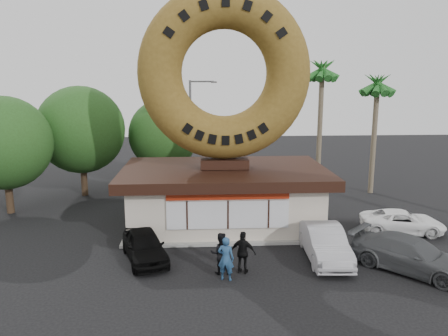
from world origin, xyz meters
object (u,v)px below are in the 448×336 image
car_silver (325,243)px  car_white (402,222)px  car_grey (411,255)px  person_right (243,252)px  person_center (220,253)px  street_lamp (193,127)px  car_black (144,246)px  donut_shop (224,194)px  person_left (226,259)px  giant_donut (224,73)px

car_silver → car_white: 6.09m
car_grey → person_right: bearing=134.5°
person_center → car_silver: person_center is taller
street_lamp → car_grey: size_ratio=1.58×
street_lamp → person_center: (1.33, -16.27, -3.59)m
person_center → car_black: person_center is taller
person_right → car_black: size_ratio=0.46×
car_white → car_black: bearing=112.8°
donut_shop → person_left: bearing=-92.8°
giant_donut → car_black: size_ratio=2.27×
person_left → car_grey: size_ratio=0.37×
donut_shop → person_left: donut_shop is taller
street_lamp → person_left: bearing=-84.9°
car_black → car_white: car_black is taller
person_right → person_left: bearing=58.3°
donut_shop → street_lamp: size_ratio=1.40×
person_center → car_silver: size_ratio=0.39×
street_lamp → person_left: street_lamp is taller
donut_shop → car_grey: size_ratio=2.22×
person_center → car_black: size_ratio=0.44×
street_lamp → donut_shop: bearing=-79.5°
car_silver → person_left: bearing=-155.6°
donut_shop → car_black: size_ratio=2.79×
donut_shop → car_silver: donut_shop is taller
giant_donut → car_white: size_ratio=2.11×
donut_shop → person_center: 6.34m
donut_shop → car_black: 6.19m
car_grey → person_left: bearing=139.0°
person_left → car_grey: bearing=-160.9°
person_center → car_grey: size_ratio=0.35×
street_lamp → person_center: size_ratio=4.48×
car_grey → car_white: 5.07m
donut_shop → car_grey: bearing=-40.7°
car_black → person_left: bearing=-50.0°
car_black → car_white: bearing=-5.8°
person_right → car_grey: person_right is taller
giant_donut → car_white: giant_donut is taller
giant_donut → street_lamp: (-1.86, 10.00, -3.88)m
donut_shop → giant_donut: bearing=90.0°
person_center → car_black: bearing=-24.1°
person_left → person_right: person_left is taller
person_right → car_white: size_ratio=0.42×
street_lamp → car_grey: 19.40m
donut_shop → car_grey: (7.58, -6.52, -1.03)m
person_left → car_grey: person_left is taller
giant_donut → car_black: bearing=-129.6°
person_center → person_right: size_ratio=0.97×
giant_donut → person_right: (0.42, -6.32, -7.45)m
car_black → car_grey: (11.47, -1.82, 0.05)m
donut_shop → car_black: donut_shop is taller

